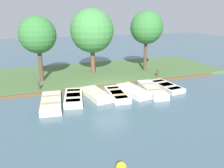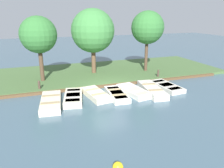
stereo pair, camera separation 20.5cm
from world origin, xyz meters
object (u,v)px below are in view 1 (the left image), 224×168
park_tree_left (92,31)px  buoy (121,167)px  rowboat_6 (166,86)px  park_tree_far_left (38,35)px  rowboat_5 (152,89)px  rowboat_4 (134,91)px  rowboat_2 (96,94)px  mooring_post_far (157,74)px  park_tree_center (147,28)px  rowboat_1 (74,97)px  rowboat_3 (117,94)px  mooring_post_near (39,86)px  rowboat_0 (51,102)px

park_tree_left → buoy: bearing=-11.0°
rowboat_6 → park_tree_far_left: 10.36m
rowboat_5 → park_tree_far_left: 9.38m
rowboat_4 → rowboat_5: rowboat_5 is taller
rowboat_2 → mooring_post_far: bearing=101.9°
buoy → rowboat_5: bearing=143.0°
park_tree_far_left → park_tree_center: bearing=91.0°
rowboat_4 → rowboat_5: bearing=70.9°
rowboat_1 → rowboat_5: rowboat_5 is taller
rowboat_3 → rowboat_4: size_ratio=0.96×
rowboat_1 → mooring_post_near: (-2.42, -2.00, 0.22)m
rowboat_0 → rowboat_6: size_ratio=1.10×
rowboat_6 → park_tree_center: size_ratio=0.54×
rowboat_2 → rowboat_6: size_ratio=0.96×
park_tree_center → mooring_post_near: bearing=-76.9°
rowboat_2 → rowboat_5: 4.02m
rowboat_2 → rowboat_4: rowboat_2 is taller
park_tree_far_left → rowboat_3: bearing=43.5°
rowboat_2 → park_tree_left: (-5.47, 1.31, 3.71)m
rowboat_0 → rowboat_1: size_ratio=1.13×
mooring_post_near → park_tree_left: 6.73m
mooring_post_far → rowboat_4: bearing=-53.5°
rowboat_2 → buoy: bearing=-18.0°
park_tree_left → rowboat_2: bearing=-13.4°
rowboat_4 → park_tree_center: 7.07m
rowboat_4 → buoy: bearing=-37.0°
rowboat_1 → rowboat_6: bearing=102.2°
rowboat_1 → rowboat_6: 6.96m
buoy → park_tree_center: park_tree_center is taller
rowboat_6 → park_tree_center: (-4.57, 0.64, 3.98)m
mooring_post_near → park_tree_far_left: (-2.07, 0.32, 3.37)m
rowboat_5 → mooring_post_far: size_ratio=4.32×
rowboat_0 → mooring_post_far: 9.46m
mooring_post_far → park_tree_left: (-3.13, -4.80, 3.48)m
park_tree_far_left → park_tree_left: 4.63m
rowboat_3 → mooring_post_near: 5.59m
rowboat_6 → park_tree_far_left: park_tree_far_left is taller
rowboat_6 → park_tree_left: (-5.47, -4.14, 3.75)m
park_tree_far_left → buoy: bearing=9.8°
buoy → park_tree_center: 14.45m
mooring_post_near → buoy: (9.63, 2.35, -0.23)m
rowboat_0 → rowboat_3: size_ratio=1.13×
mooring_post_near → buoy: mooring_post_near is taller
rowboat_2 → park_tree_left: park_tree_left is taller
rowboat_1 → park_tree_left: 7.25m
rowboat_6 → rowboat_3: bearing=-89.4°
rowboat_2 → park_tree_far_left: 6.52m
buoy → park_tree_center: bearing=148.5°
mooring_post_near → park_tree_center: (-2.23, 9.60, 3.71)m
rowboat_6 → mooring_post_far: bearing=159.3°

